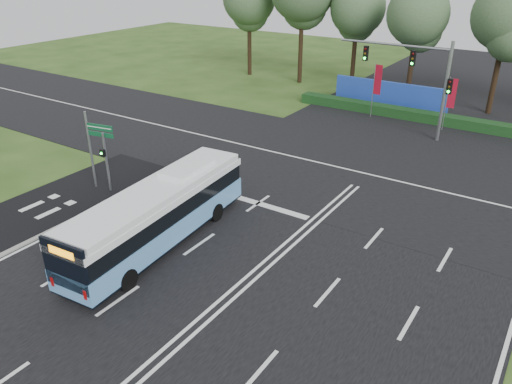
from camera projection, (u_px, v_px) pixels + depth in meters
ground at (259, 267)px, 21.61m from camera, size 120.00×120.00×0.00m
road_main at (259, 267)px, 21.60m from camera, size 20.00×120.00×0.04m
road_cross at (365, 174)px, 30.61m from camera, size 120.00×14.00×0.05m
bike_path at (23, 218)px, 25.54m from camera, size 5.00×18.00×0.06m
kerb_strip at (52, 230)px, 24.34m from camera, size 0.25×18.00×0.12m
city_bus at (159, 214)px, 22.67m from camera, size 3.15×11.04×3.13m
pedestrian_signal at (106, 160)px, 27.60m from camera, size 0.29×0.42×3.49m
street_sign at (94, 142)px, 27.57m from camera, size 1.75×0.41×4.54m
banner_flag_left at (377, 83)px, 39.80m from camera, size 0.65×0.10×4.40m
banner_flag_mid at (451, 96)px, 36.85m from camera, size 0.60×0.11×4.08m
traffic_light_gantry at (421, 73)px, 34.88m from camera, size 8.41×0.28×7.00m
hedge at (426, 117)px, 39.84m from camera, size 22.00×1.20×0.80m
blue_hoarding at (390, 95)px, 43.40m from camera, size 10.00×0.30×2.20m
eucalyptus_row at (435, 3)px, 42.11m from camera, size 42.43×7.89×12.69m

